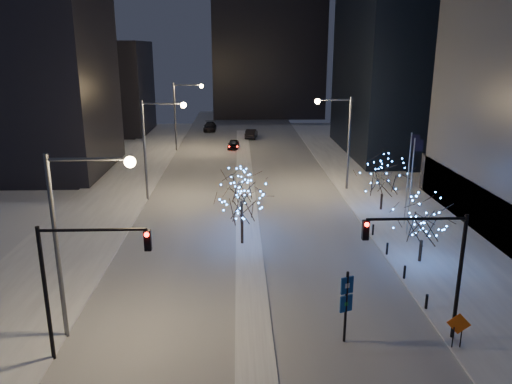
{
  "coord_description": "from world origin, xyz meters",
  "views": [
    {
      "loc": [
        -0.73,
        -21.85,
        14.89
      ],
      "look_at": [
        0.5,
        12.23,
        5.0
      ],
      "focal_mm": 35.0,
      "sensor_mm": 36.0,
      "label": 1
    }
  ],
  "objects_px": {
    "street_lamp_east": "(341,131)",
    "street_lamp_w_near": "(75,222)",
    "holiday_tree_median_near": "(242,202)",
    "holiday_tree_plaza_near": "(424,219)",
    "traffic_signal_west": "(76,271)",
    "traffic_signal_east": "(431,257)",
    "car_mid": "(251,134)",
    "car_near": "(233,144)",
    "holiday_tree_median_far": "(241,186)",
    "street_lamp_w_far": "(182,107)",
    "car_far": "(210,127)",
    "wayfinding_sign": "(346,299)",
    "holiday_tree_plaza_far": "(383,177)",
    "street_lamp_w_mid": "(155,137)",
    "construction_sign": "(458,327)"
  },
  "relations": [
    {
      "from": "car_far",
      "to": "holiday_tree_plaza_far",
      "type": "distance_m",
      "value": 51.55
    },
    {
      "from": "street_lamp_w_far",
      "to": "holiday_tree_plaza_far",
      "type": "xyz_separation_m",
      "value": [
        21.67,
        -29.36,
        -3.19
      ]
    },
    {
      "from": "holiday_tree_median_far",
      "to": "wayfinding_sign",
      "type": "height_order",
      "value": "holiday_tree_median_far"
    },
    {
      "from": "traffic_signal_west",
      "to": "holiday_tree_plaza_near",
      "type": "xyz_separation_m",
      "value": [
        20.65,
        10.74,
        -1.43
      ]
    },
    {
      "from": "car_near",
      "to": "wayfinding_sign",
      "type": "bearing_deg",
      "value": -78.56
    },
    {
      "from": "traffic_signal_east",
      "to": "car_near",
      "type": "relative_size",
      "value": 1.75
    },
    {
      "from": "traffic_signal_east",
      "to": "car_far",
      "type": "height_order",
      "value": "traffic_signal_east"
    },
    {
      "from": "traffic_signal_west",
      "to": "traffic_signal_east",
      "type": "distance_m",
      "value": 17.41
    },
    {
      "from": "street_lamp_w_near",
      "to": "holiday_tree_plaza_far",
      "type": "height_order",
      "value": "street_lamp_w_near"
    },
    {
      "from": "holiday_tree_plaza_near",
      "to": "wayfinding_sign",
      "type": "distance_m",
      "value": 12.3
    },
    {
      "from": "holiday_tree_median_near",
      "to": "car_near",
      "type": "bearing_deg",
      "value": 91.47
    },
    {
      "from": "holiday_tree_plaza_far",
      "to": "wayfinding_sign",
      "type": "height_order",
      "value": "holiday_tree_plaza_far"
    },
    {
      "from": "wayfinding_sign",
      "to": "traffic_signal_east",
      "type": "bearing_deg",
      "value": -22.37
    },
    {
      "from": "street_lamp_east",
      "to": "street_lamp_w_near",
      "type": "bearing_deg",
      "value": -124.19
    },
    {
      "from": "car_near",
      "to": "car_mid",
      "type": "xyz_separation_m",
      "value": [
        3.0,
        8.93,
        0.11
      ]
    },
    {
      "from": "holiday_tree_median_far",
      "to": "holiday_tree_plaza_near",
      "type": "distance_m",
      "value": 15.31
    },
    {
      "from": "wayfinding_sign",
      "to": "street_lamp_w_far",
      "type": "bearing_deg",
      "value": 82.7
    },
    {
      "from": "traffic_signal_east",
      "to": "holiday_tree_median_far",
      "type": "height_order",
      "value": "traffic_signal_east"
    },
    {
      "from": "construction_sign",
      "to": "wayfinding_sign",
      "type": "bearing_deg",
      "value": -175.09
    },
    {
      "from": "street_lamp_w_far",
      "to": "holiday_tree_median_far",
      "type": "xyz_separation_m",
      "value": [
        8.44,
        -32.73,
        -3.03
      ]
    },
    {
      "from": "street_lamp_w_mid",
      "to": "holiday_tree_median_near",
      "type": "distance_m",
      "value": 15.28
    },
    {
      "from": "street_lamp_w_near",
      "to": "street_lamp_w_mid",
      "type": "bearing_deg",
      "value": 90.0
    },
    {
      "from": "street_lamp_w_mid",
      "to": "car_far",
      "type": "bearing_deg",
      "value": 86.1
    },
    {
      "from": "holiday_tree_plaza_near",
      "to": "wayfinding_sign",
      "type": "height_order",
      "value": "holiday_tree_plaza_near"
    },
    {
      "from": "traffic_signal_west",
      "to": "traffic_signal_east",
      "type": "xyz_separation_m",
      "value": [
        17.38,
        1.0,
        0.0
      ]
    },
    {
      "from": "traffic_signal_east",
      "to": "holiday_tree_median_far",
      "type": "xyz_separation_m",
      "value": [
        -9.44,
        18.28,
        -1.29
      ]
    },
    {
      "from": "street_lamp_east",
      "to": "holiday_tree_plaza_near",
      "type": "bearing_deg",
      "value": -83.7
    },
    {
      "from": "street_lamp_w_far",
      "to": "holiday_tree_plaza_near",
      "type": "xyz_separation_m",
      "value": [
        21.15,
        -41.27,
        -3.17
      ]
    },
    {
      "from": "car_near",
      "to": "holiday_tree_median_far",
      "type": "xyz_separation_m",
      "value": [
        1.0,
        -34.24,
        2.79
      ]
    },
    {
      "from": "street_lamp_east",
      "to": "holiday_tree_plaza_near",
      "type": "distance_m",
      "value": 19.63
    },
    {
      "from": "wayfinding_sign",
      "to": "holiday_tree_median_near",
      "type": "bearing_deg",
      "value": 88.73
    },
    {
      "from": "car_far",
      "to": "holiday_tree_median_far",
      "type": "bearing_deg",
      "value": -83.71
    },
    {
      "from": "traffic_signal_west",
      "to": "car_far",
      "type": "distance_m",
      "value": 70.78
    },
    {
      "from": "street_lamp_east",
      "to": "holiday_tree_median_near",
      "type": "relative_size",
      "value": 1.88
    },
    {
      "from": "holiday_tree_plaza_near",
      "to": "holiday_tree_plaza_far",
      "type": "relative_size",
      "value": 0.99
    },
    {
      "from": "street_lamp_east",
      "to": "holiday_tree_median_far",
      "type": "bearing_deg",
      "value": -134.61
    },
    {
      "from": "traffic_signal_east",
      "to": "holiday_tree_median_near",
      "type": "xyz_separation_m",
      "value": [
        -9.44,
        13.62,
        -1.26
      ]
    },
    {
      "from": "construction_sign",
      "to": "holiday_tree_median_far",
      "type": "bearing_deg",
      "value": 133.87
    },
    {
      "from": "car_far",
      "to": "wayfinding_sign",
      "type": "bearing_deg",
      "value": -81.05
    },
    {
      "from": "holiday_tree_median_near",
      "to": "holiday_tree_plaza_near",
      "type": "bearing_deg",
      "value": -16.98
    },
    {
      "from": "car_mid",
      "to": "holiday_tree_plaza_far",
      "type": "bearing_deg",
      "value": 114.05
    },
    {
      "from": "street_lamp_w_mid",
      "to": "traffic_signal_east",
      "type": "bearing_deg",
      "value": -55.49
    },
    {
      "from": "street_lamp_east",
      "to": "holiday_tree_plaza_far",
      "type": "bearing_deg",
      "value": -70.21
    },
    {
      "from": "car_mid",
      "to": "holiday_tree_plaza_near",
      "type": "distance_m",
      "value": 52.86
    },
    {
      "from": "street_lamp_east",
      "to": "traffic_signal_west",
      "type": "xyz_separation_m",
      "value": [
        -18.52,
        -30.0,
        -1.69
      ]
    },
    {
      "from": "car_mid",
      "to": "holiday_tree_median_far",
      "type": "xyz_separation_m",
      "value": [
        -2.0,
        -43.17,
        2.67
      ]
    },
    {
      "from": "car_mid",
      "to": "holiday_tree_plaza_far",
      "type": "xyz_separation_m",
      "value": [
        11.23,
        -39.79,
        2.51
      ]
    },
    {
      "from": "street_lamp_w_near",
      "to": "construction_sign",
      "type": "xyz_separation_m",
      "value": [
        19.24,
        -1.94,
        -5.18
      ]
    },
    {
      "from": "traffic_signal_east",
      "to": "holiday_tree_plaza_far",
      "type": "xyz_separation_m",
      "value": [
        3.79,
        21.65,
        -1.45
      ]
    },
    {
      "from": "holiday_tree_median_far",
      "to": "holiday_tree_plaza_far",
      "type": "relative_size",
      "value": 0.96
    }
  ]
}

